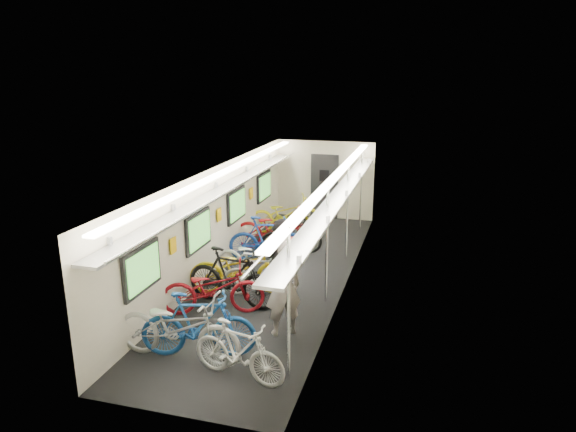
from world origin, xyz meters
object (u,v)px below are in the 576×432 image
Objects in this scene: bicycle_1 at (198,325)px; passenger_mid at (282,260)px; bicycle_0 at (178,327)px; backpack at (295,249)px; passenger_near at (283,287)px.

passenger_mid reaches higher than bicycle_1.
bicycle_1 is 1.11× the size of passenger_mid.
bicycle_0 is 2.61m from backpack.
bicycle_0 is at bearing -98.67° from backpack.
passenger_mid is (-0.42, 1.38, -0.04)m from passenger_near.
backpack is at bearing -43.89° from bicycle_1.
passenger_near reaches higher than bicycle_1.
bicycle_1 is at bearing 10.30° from passenger_near.
passenger_near is (1.36, 1.24, 0.32)m from bicycle_0.
bicycle_0 is 1.16× the size of bicycle_1.
bicycle_1 is at bearing -54.31° from bicycle_0.
passenger_near is at bearing -65.37° from backpack.
passenger_near is at bearing -60.47° from bicycle_1.
passenger_mid is at bearing -17.92° from bicycle_0.
passenger_mid is (0.94, 2.63, 0.27)m from bicycle_0.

